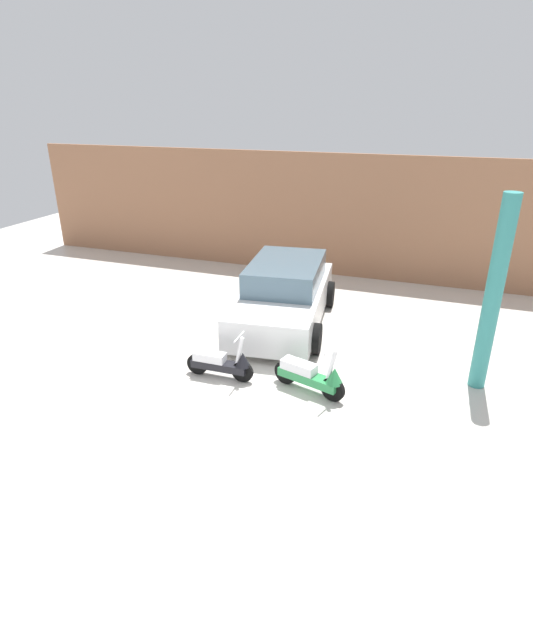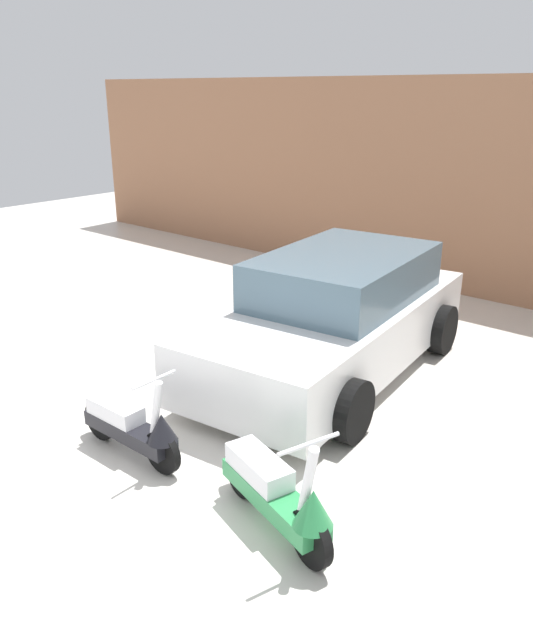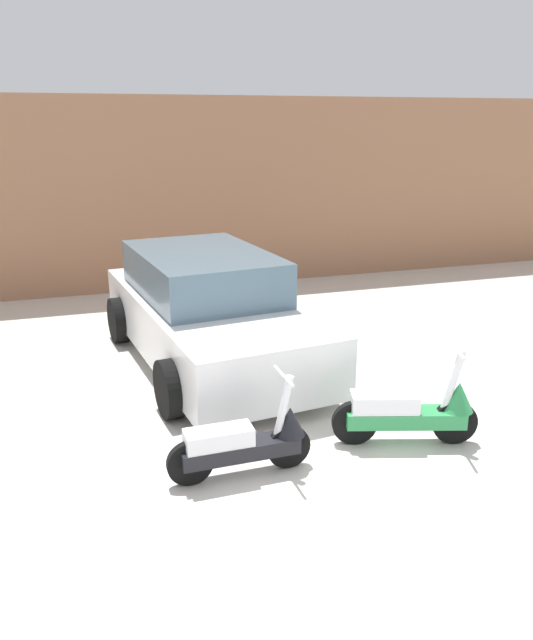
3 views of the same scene
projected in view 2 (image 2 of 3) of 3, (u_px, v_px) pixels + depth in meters
The scene contains 5 objects.
ground_plane at pixel (101, 508), 5.22m from camera, with size 28.00×28.00×0.00m, color silver.
wall_back at pixel (486, 192), 9.94m from camera, with size 19.60×0.12×3.51m, color #9E6B4C.
scooter_front_left at pixel (133, 426), 5.84m from camera, with size 1.34×0.48×0.93m.
scooter_front_right at pixel (278, 493), 4.83m from camera, with size 1.40×0.68×1.01m.
car_rear_left at pixel (335, 317), 7.57m from camera, with size 2.46×4.47×1.45m.
Camera 2 is at (3.89, -2.39, 3.30)m, focal length 35.00 mm.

